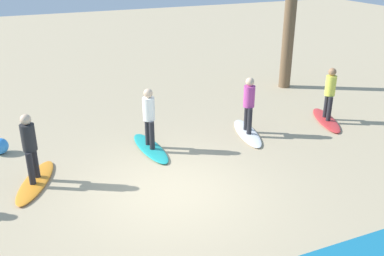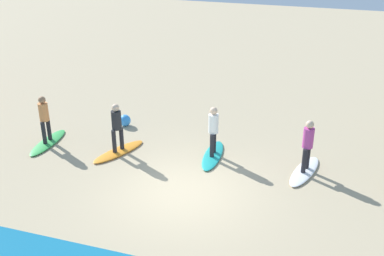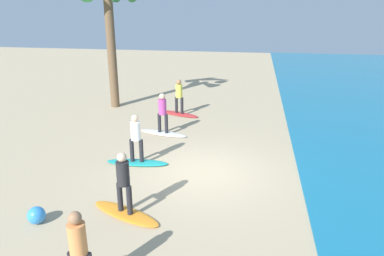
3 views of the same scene
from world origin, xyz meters
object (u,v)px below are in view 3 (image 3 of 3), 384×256
at_px(surfboard_teal, 137,162).
at_px(beach_ball, 36,215).
at_px(surfer_orange, 123,179).
at_px(surfer_green, 78,246).
at_px(surfer_teal, 136,135).
at_px(surfboard_orange, 126,213).
at_px(surfer_white, 163,110).
at_px(surfer_red, 179,94).
at_px(surfboard_white, 163,133).
at_px(palm_tree, 108,0).
at_px(surfboard_red, 179,114).

bearing_deg(surfboard_teal, beach_ball, -113.16).
relative_size(surfboard_teal, surfer_orange, 1.28).
relative_size(surfboard_teal, surfer_green, 1.28).
xyz_separation_m(surfer_teal, surfboard_orange, (3.03, 0.68, -0.99)).
distance_m(surfer_white, beach_ball, 6.90).
distance_m(surfer_red, surfer_green, 11.41).
height_order(surfer_teal, surfer_green, same).
distance_m(surfboard_teal, surfer_teal, 0.99).
bearing_deg(beach_ball, surfboard_white, 167.43).
bearing_deg(palm_tree, beach_ball, 11.02).
height_order(surfboard_white, surfer_white, surfer_white).
distance_m(palm_tree, beach_ball, 11.71).
bearing_deg(surfboard_orange, surfer_red, 115.66).
xyz_separation_m(surfboard_red, surfer_red, (0.00, 0.00, 0.99)).
distance_m(surfboard_white, surfer_teal, 3.11).
relative_size(surfer_white, surfer_orange, 1.00).
height_order(surfer_teal, surfboard_orange, surfer_teal).
distance_m(surfboard_red, surfer_teal, 5.85).
xyz_separation_m(surfboard_white, surfer_white, (0.00, 0.00, 0.99)).
bearing_deg(surfer_orange, palm_tree, -157.30).
distance_m(surfboard_red, surfer_red, 0.99).
distance_m(surfer_orange, palm_tree, 11.30).
bearing_deg(surfer_teal, surfer_orange, 12.72).
bearing_deg(surfer_green, palm_tree, -161.27).
xyz_separation_m(surfboard_teal, surfer_green, (5.64, 0.80, 0.99)).
relative_size(surfer_red, surfboard_orange, 0.78).
relative_size(surfer_red, surfer_orange, 1.00).
xyz_separation_m(surfer_orange, beach_ball, (0.71, -2.02, -0.82)).
relative_size(surfboard_white, surfer_orange, 1.28).
xyz_separation_m(surfer_teal, surfer_green, (5.64, 0.80, 0.00)).
relative_size(surfer_red, surfer_white, 1.00).
xyz_separation_m(surfer_teal, beach_ball, (3.74, -1.34, -0.82)).
distance_m(surfer_red, beach_ball, 9.66).
relative_size(surfer_green, beach_ball, 3.77).
xyz_separation_m(surfboard_red, surfer_teal, (5.76, -0.24, 0.99)).
relative_size(surfer_orange, surfer_green, 1.00).
height_order(surfer_orange, surfer_green, same).
height_order(surfer_teal, palm_tree, palm_tree).
bearing_deg(surfboard_red, surfer_teal, -70.70).
height_order(surfer_white, surfer_teal, same).
height_order(palm_tree, beach_ball, palm_tree).
bearing_deg(surfboard_orange, surfer_white, 117.87).
relative_size(surfboard_orange, palm_tree, 0.32).
bearing_deg(surfboard_orange, surfer_green, -64.64).
relative_size(surfer_teal, surfboard_orange, 0.78).
relative_size(surfer_red, surfboard_white, 0.78).
bearing_deg(surfer_green, surfboard_orange, -177.40).
bearing_deg(surfer_teal, surfer_red, 177.61).
height_order(surfer_white, surfboard_teal, surfer_white).
xyz_separation_m(surfboard_red, surfboard_white, (2.81, -0.09, 0.00)).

